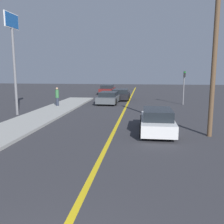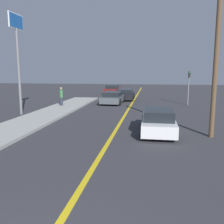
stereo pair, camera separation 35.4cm
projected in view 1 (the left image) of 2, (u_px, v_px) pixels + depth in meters
road_center_line at (124, 111)px, 20.69m from camera, size 0.20×60.00×0.01m
sidewalk_left at (33, 120)px, 16.89m from camera, size 2.88×26.80×0.15m
car_near_right_lane at (157, 121)px, 13.68m from camera, size 1.86×4.46×1.31m
car_ahead_center at (109, 98)px, 25.67m from camera, size 2.13×4.50×1.23m
car_far_distant at (121, 94)px, 29.02m from camera, size 2.06×4.28×1.24m
car_parked_left_lot at (107, 89)px, 36.43m from camera, size 1.96×4.73×1.31m
pedestrian_by_sign at (57, 97)px, 22.91m from camera, size 0.33×0.33×1.69m
traffic_light at (184, 84)px, 24.46m from camera, size 0.18×0.40×3.30m
roadside_sign at (13, 42)px, 18.30m from camera, size 0.20×1.92×7.48m
utility_pole at (214, 63)px, 12.31m from camera, size 0.24×0.24×7.48m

